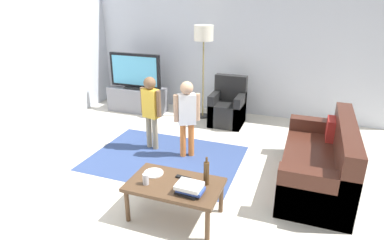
# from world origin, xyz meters

# --- Properties ---
(ground) EXTENTS (7.80, 7.80, 0.00)m
(ground) POSITION_xyz_m (0.00, 0.00, 0.00)
(ground) COLOR beige
(wall_back) EXTENTS (6.00, 0.12, 2.70)m
(wall_back) POSITION_xyz_m (0.00, 3.00, 1.35)
(wall_back) COLOR silver
(wall_back) RESTS_ON ground
(area_rug) EXTENTS (2.20, 1.60, 0.01)m
(area_rug) POSITION_xyz_m (-0.41, 0.55, 0.00)
(area_rug) COLOR #33477A
(area_rug) RESTS_ON ground
(tv_stand) EXTENTS (1.20, 0.44, 0.50)m
(tv_stand) POSITION_xyz_m (-1.85, 2.30, 0.24)
(tv_stand) COLOR slate
(tv_stand) RESTS_ON ground
(tv) EXTENTS (1.10, 0.28, 0.71)m
(tv) POSITION_xyz_m (-1.85, 2.28, 0.85)
(tv) COLOR black
(tv) RESTS_ON tv_stand
(couch) EXTENTS (0.80, 1.80, 0.86)m
(couch) POSITION_xyz_m (1.77, 0.59, 0.29)
(couch) COLOR #472319
(couch) RESTS_ON ground
(armchair) EXTENTS (0.60, 0.60, 0.90)m
(armchair) POSITION_xyz_m (0.11, 2.26, 0.30)
(armchair) COLOR black
(armchair) RESTS_ON ground
(floor_lamp) EXTENTS (0.36, 0.36, 1.78)m
(floor_lamp) POSITION_xyz_m (-0.45, 2.45, 1.54)
(floor_lamp) COLOR #262626
(floor_lamp) RESTS_ON ground
(child_near_tv) EXTENTS (0.38, 0.19, 1.16)m
(child_near_tv) POSITION_xyz_m (-0.75, 0.80, 0.70)
(child_near_tv) COLOR gray
(child_near_tv) RESTS_ON ground
(child_center) EXTENTS (0.34, 0.25, 1.16)m
(child_center) POSITION_xyz_m (-0.13, 0.74, 0.70)
(child_center) COLOR orange
(child_center) RESTS_ON ground
(coffee_table) EXTENTS (1.00, 0.60, 0.42)m
(coffee_table) POSITION_xyz_m (0.27, -0.66, 0.37)
(coffee_table) COLOR #513823
(coffee_table) RESTS_ON ground
(book_stack) EXTENTS (0.29, 0.24, 0.10)m
(book_stack) POSITION_xyz_m (0.48, -0.77, 0.47)
(book_stack) COLOR black
(book_stack) RESTS_ON coffee_table
(bottle) EXTENTS (0.06, 0.06, 0.32)m
(bottle) POSITION_xyz_m (0.59, -0.56, 0.55)
(bottle) COLOR #4C3319
(bottle) RESTS_ON coffee_table
(tv_remote) EXTENTS (0.17, 0.06, 0.02)m
(tv_remote) POSITION_xyz_m (0.32, -0.54, 0.43)
(tv_remote) COLOR black
(tv_remote) RESTS_ON coffee_table
(soda_can) EXTENTS (0.07, 0.07, 0.12)m
(soda_can) POSITION_xyz_m (-0.01, -0.78, 0.48)
(soda_can) COLOR silver
(soda_can) RESTS_ON coffee_table
(plate) EXTENTS (0.22, 0.22, 0.02)m
(plate) POSITION_xyz_m (-0.03, -0.56, 0.43)
(plate) COLOR white
(plate) RESTS_ON coffee_table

